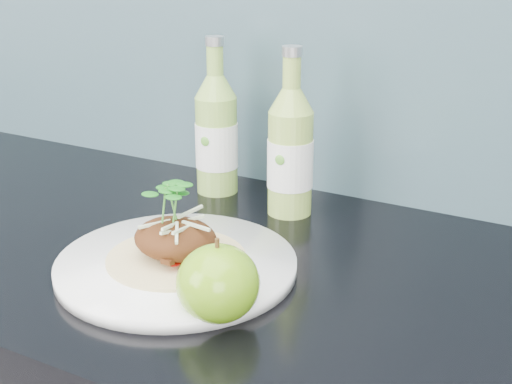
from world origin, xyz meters
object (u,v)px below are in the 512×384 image
dinner_plate (177,265)px  cider_bottle_left (216,135)px  cider_bottle_right (290,152)px  green_apple (218,283)px

dinner_plate → cider_bottle_left: 0.30m
dinner_plate → cider_bottle_right: size_ratio=1.25×
dinner_plate → green_apple: bearing=-34.2°
dinner_plate → cider_bottle_left: size_ratio=1.25×
green_apple → cider_bottle_right: cider_bottle_right is taller
green_apple → cider_bottle_left: cider_bottle_left is taller
dinner_plate → green_apple: green_apple is taller
dinner_plate → cider_bottle_right: cider_bottle_right is taller
cider_bottle_left → cider_bottle_right: 0.15m
green_apple → cider_bottle_left: bearing=122.1°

